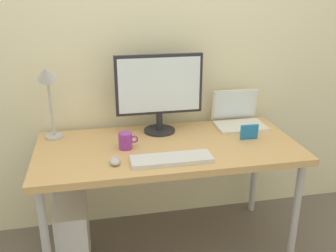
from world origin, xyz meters
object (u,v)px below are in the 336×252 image
Objects in this scene: desk_lamp at (48,85)px; keyboard at (172,159)px; mouse at (115,161)px; coffee_mug at (126,140)px; photo_frame at (249,132)px; desk at (168,154)px; computer_tower at (74,234)px; laptop at (238,117)px; monitor at (159,89)px.

keyboard is (0.64, -0.44, -0.33)m from desk_lamp.
mouse is 0.79× the size of coffee_mug.
desk_lamp is 4.34× the size of photo_frame.
desk_lamp is at bearing 168.77° from photo_frame.
desk reaches higher than computer_tower.
laptop is at bearing 84.42° from photo_frame.
photo_frame is (-0.02, -0.25, -0.01)m from laptop.
mouse is at bearing -127.35° from monitor.
monitor is 1.29× the size of computer_tower.
desk_lamp is 5.30× the size of mouse.
coffee_mug is (0.08, 0.19, 0.03)m from mouse.
mouse is (-0.32, -0.19, 0.08)m from desk.
computer_tower is (-1.09, -0.03, -0.56)m from photo_frame.
coffee_mug reaches higher than keyboard.
keyboard is at bearing -158.54° from photo_frame.
desk_lamp reaches higher than computer_tower.
keyboard reaches higher than desk.
photo_frame is 1.23m from computer_tower.
monitor is 1.23× the size of keyboard.
desk_lamp is 0.90m from computer_tower.
mouse reaches higher than computer_tower.
laptop is 1.23m from desk_lamp.
computer_tower is (-1.11, -0.27, -0.57)m from laptop.
photo_frame is at bearing -0.94° from desk.
keyboard is 4.00× the size of photo_frame.
desk_lamp is (-0.67, 0.22, 0.40)m from desk.
mouse is (-0.31, -0.41, -0.26)m from monitor.
mouse is at bearing -167.74° from photo_frame.
desk_lamp reaches higher than photo_frame.
monitor is 6.03× the size of mouse.
monitor reaches higher than keyboard.
desk_lamp is at bearing 107.14° from computer_tower.
monitor is at bearing 88.17° from keyboard.
monitor is 4.76× the size of coffee_mug.
monitor reaches higher than computer_tower.
coffee_mug reaches higher than computer_tower.
mouse is at bearing -153.42° from laptop.
laptop is 0.95m from mouse.
desk is at bearing -155.71° from laptop.
computer_tower is (-0.56, 0.18, -0.53)m from keyboard.
coffee_mug is 0.75m from photo_frame.
photo_frame is (1.17, -0.23, -0.29)m from desk_lamp.
photo_frame is at bearing -95.58° from laptop.
desk is 4.80× the size of laptop.
mouse is 0.61m from computer_tower.
monitor reaches higher than desk.
keyboard reaches higher than computer_tower.
keyboard is at bearing -44.44° from coffee_mug.
desk_lamp is 1.14× the size of computer_tower.
photo_frame is at bearing 21.46° from keyboard.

